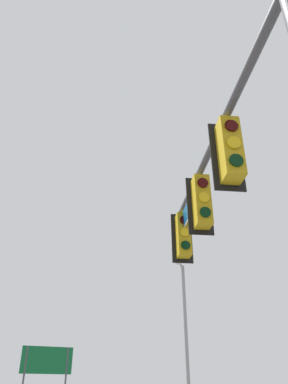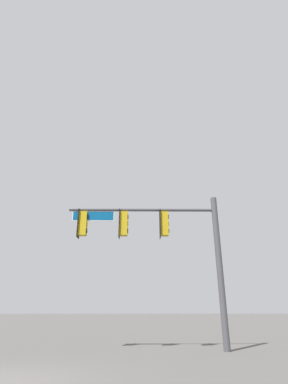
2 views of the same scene
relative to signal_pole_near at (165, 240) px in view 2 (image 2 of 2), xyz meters
The scene contains 1 object.
signal_pole_near is the anchor object (origin of this frame).
Camera 2 is at (-2.84, 7.88, 1.48)m, focal length 28.00 mm.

